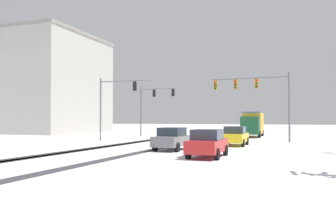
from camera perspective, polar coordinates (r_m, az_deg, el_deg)
wheel_track_left_lane at (r=25.13m, az=-14.48°, el=-6.19°), size 0.90×32.49×0.01m
wheel_track_right_lane at (r=22.89m, az=-5.12°, el=-6.71°), size 0.87×32.49×0.01m
wheel_track_center at (r=25.36m, az=-15.23°, el=-6.14°), size 1.15×32.49×0.01m
sidewalk_kerb_right at (r=19.28m, az=22.87°, el=-7.48°), size 4.00×32.49×0.12m
traffic_signal_near_right at (r=33.75m, az=14.27°, el=3.29°), size 7.29×0.53×6.50m
traffic_signal_near_left at (r=36.07m, az=-8.88°, el=2.28°), size 5.49×0.60×6.50m
traffic_signal_far_left at (r=44.82m, az=-2.59°, el=1.84°), size 4.90×0.58×6.50m
car_yellow_cab_lead at (r=29.71m, az=10.95°, el=-3.86°), size 1.85×4.11×1.62m
car_grey_second at (r=24.89m, az=0.75°, el=-4.40°), size 1.94×4.15×1.62m
car_red_third at (r=20.38m, az=6.50°, el=-5.09°), size 1.86×4.11×1.62m
bus_oncoming at (r=59.71m, az=13.76°, el=-1.39°), size 2.97×11.08×3.38m
box_truck_delivery at (r=45.31m, az=13.70°, el=-1.90°), size 2.37×7.42×3.02m
office_building_far_left_block at (r=64.77m, az=-22.35°, el=4.04°), size 24.86×17.49×16.06m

